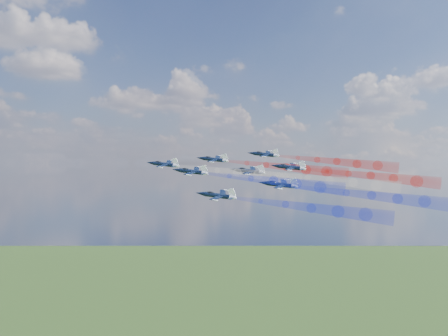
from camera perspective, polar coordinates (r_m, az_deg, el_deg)
jet_lead at (r=166.04m, az=-6.93°, el=0.43°), size 15.61×15.83×6.69m
trail_lead at (r=157.14m, az=1.55°, el=-0.53°), size 30.76×33.19×9.03m
jet_inner_left at (r=151.28m, az=-3.77°, el=-0.41°), size 15.61×15.83×6.69m
trail_inner_left at (r=143.96m, az=5.72°, el=-1.51°), size 30.76×33.19×9.03m
jet_inner_right at (r=172.39m, az=-1.21°, el=1.00°), size 15.61×15.83×6.69m
trail_inner_right at (r=165.86m, az=7.15°, el=0.10°), size 30.76×33.19×9.03m
jet_outer_left at (r=135.16m, az=-0.75°, el=-3.20°), size 15.61×15.83×6.69m
trail_outer_left at (r=129.57m, az=10.04°, el=-4.53°), size 30.76×33.19×9.03m
jet_center_third at (r=157.28m, az=2.85°, el=-0.36°), size 15.61×15.83×6.69m
trail_center_third at (r=152.79m, az=12.14°, el=-1.38°), size 30.76×33.19×9.03m
jet_outer_right at (r=178.66m, az=4.70°, el=1.57°), size 15.61×15.83×6.69m
trail_outer_right at (r=174.65m, az=12.88°, el=0.72°), size 30.76×33.19×9.03m
jet_rear_left at (r=143.78m, az=6.44°, el=-1.92°), size 15.61×15.83×6.69m
trail_rear_left at (r=141.15m, az=16.65°, el=-3.05°), size 30.76×33.19×9.03m
jet_rear_right at (r=163.35m, az=7.58°, el=0.09°), size 15.61×15.83×6.69m
trail_rear_right at (r=160.86m, az=16.55°, el=-0.88°), size 30.76×33.19×9.03m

